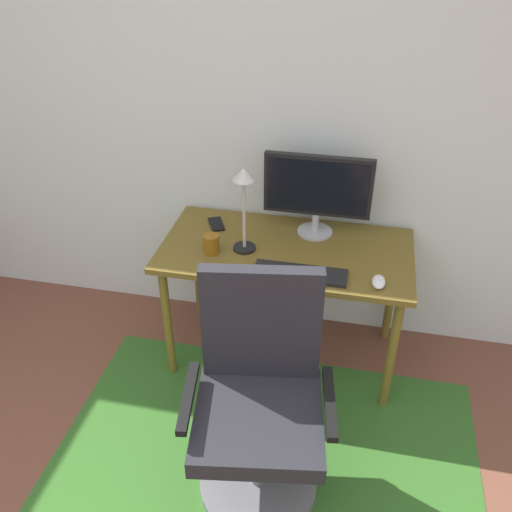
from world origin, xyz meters
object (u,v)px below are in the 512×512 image
at_px(keyboard, 300,273).
at_px(desk_lamp, 244,194).
at_px(coffee_cup, 211,244).
at_px(computer_mouse, 379,282).
at_px(office_chair, 259,409).
at_px(cell_phone, 216,224).
at_px(desk, 286,261).
at_px(monitor, 318,189).

xyz_separation_m(keyboard, desk_lamp, (-0.30, 0.16, 0.29)).
distance_m(coffee_cup, desk_lamp, 0.30).
xyz_separation_m(computer_mouse, office_chair, (-0.43, -0.57, -0.30)).
relative_size(keyboard, cell_phone, 3.07).
relative_size(desk, office_chair, 1.23).
distance_m(monitor, coffee_cup, 0.59).
bearing_deg(desk_lamp, monitor, 35.62).
height_order(monitor, desk_lamp, desk_lamp).
bearing_deg(office_chair, computer_mouse, 44.11).
bearing_deg(keyboard, monitor, 86.99).
relative_size(keyboard, computer_mouse, 4.13).
bearing_deg(cell_phone, computer_mouse, -48.59).
height_order(desk_lamp, office_chair, desk_lamp).
height_order(keyboard, cell_phone, keyboard).
height_order(monitor, office_chair, monitor).
bearing_deg(desk_lamp, keyboard, -28.37).
height_order(coffee_cup, office_chair, office_chair).
relative_size(cell_phone, desk_lamp, 0.32).
xyz_separation_m(cell_phone, desk_lamp, (0.20, -0.20, 0.30)).
relative_size(monitor, cell_phone, 3.81).
bearing_deg(computer_mouse, office_chair, -126.78).
height_order(keyboard, computer_mouse, computer_mouse).
distance_m(desk, cell_phone, 0.43).
xyz_separation_m(coffee_cup, desk_lamp, (0.15, 0.06, 0.26)).
relative_size(monitor, computer_mouse, 5.13).
distance_m(monitor, cell_phone, 0.57).
xyz_separation_m(monitor, computer_mouse, (0.33, -0.40, -0.23)).
xyz_separation_m(desk, monitor, (0.12, 0.18, 0.33)).
relative_size(computer_mouse, office_chair, 0.10).
relative_size(computer_mouse, cell_phone, 0.74).
height_order(monitor, keyboard, monitor).
xyz_separation_m(monitor, office_chair, (-0.09, -0.96, -0.53)).
bearing_deg(keyboard, desk_lamp, 151.63).
bearing_deg(keyboard, cell_phone, 144.05).
relative_size(keyboard, coffee_cup, 4.49).
bearing_deg(monitor, computer_mouse, -49.96).
bearing_deg(computer_mouse, monitor, 130.04).
relative_size(coffee_cup, cell_phone, 0.68).
height_order(coffee_cup, cell_phone, coffee_cup).
height_order(desk, monitor, monitor).
distance_m(desk, office_chair, 0.81).
bearing_deg(keyboard, computer_mouse, -0.89).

